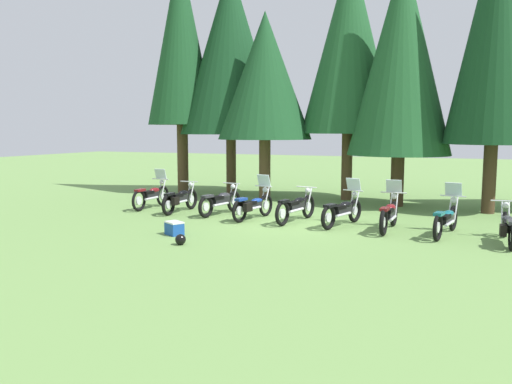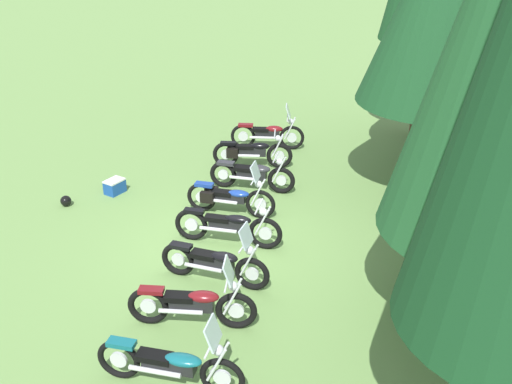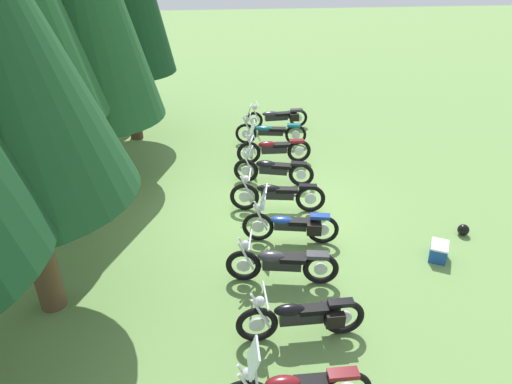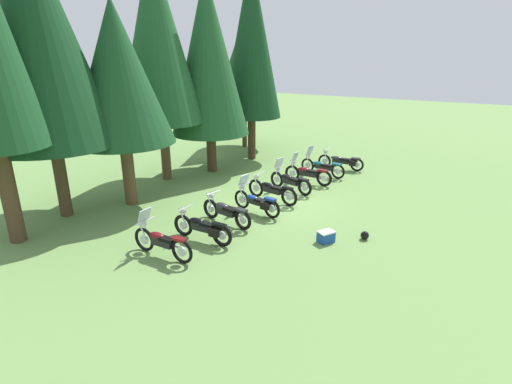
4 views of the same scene
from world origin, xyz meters
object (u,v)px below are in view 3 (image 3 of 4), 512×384
Objects in this scene: motorcycle_1 at (303,317)px; dropped_helmet at (463,230)px; motorcycle_3 at (292,224)px; motorcycle_5 at (272,169)px; motorcycle_8 at (278,117)px; picnic_cooler at (439,251)px; motorcycle_2 at (281,263)px; motorcycle_6 at (273,149)px; motorcycle_7 at (270,131)px; motorcycle_4 at (277,195)px.

motorcycle_1 is 8.35× the size of dropped_helmet.
motorcycle_5 is at bearing -78.41° from motorcycle_3.
motorcycle_3 reaches higher than motorcycle_8.
motorcycle_2 is at bearing 95.84° from picnic_cooler.
motorcycle_6 is at bearing 40.86° from dropped_helmet.
motorcycle_8 is (10.04, -1.17, -0.02)m from motorcycle_1.
motorcycle_5 reaches higher than picnic_cooler.
motorcycle_4 is at bearing 94.34° from motorcycle_7.
motorcycle_4 reaches higher than dropped_helmet.
motorcycle_5 is at bearing 82.14° from motorcycle_6.
motorcycle_6 reaches higher than motorcycle_4.
motorcycle_8 reaches higher than dropped_helmet.
motorcycle_6 is at bearing 95.90° from motorcycle_7.
motorcycle_2 is 0.93× the size of motorcycle_4.
motorcycle_8 is (1.47, -0.50, -0.03)m from motorcycle_7.
motorcycle_3 reaches higher than motorcycle_7.
dropped_helmet is (-3.06, -4.06, -0.33)m from motorcycle_5.
motorcycle_7 is at bearing -92.80° from motorcycle_6.
picnic_cooler is (-5.22, -2.83, -0.29)m from motorcycle_6.
motorcycle_2 is at bearing 104.26° from dropped_helmet.
motorcycle_2 is 8.37× the size of dropped_helmet.
motorcycle_2 is 1.04× the size of motorcycle_3.
motorcycle_4 is (1.40, 0.12, -0.00)m from motorcycle_3.
motorcycle_7 is 1.55m from motorcycle_8.
motorcycle_4 is 1.01× the size of motorcycle_7.
motorcycle_6 is 0.97× the size of motorcycle_7.
motorcycle_7 reaches higher than motorcycle_4.
motorcycle_5 reaches higher than motorcycle_1.
motorcycle_8 is 8.08m from dropped_helmet.
motorcycle_5 reaches higher than motorcycle_8.
motorcycle_2 reaches higher than picnic_cooler.
motorcycle_5 is 8.30× the size of dropped_helmet.
motorcycle_3 is 2.86m from motorcycle_5.
motorcycle_4 is 1.08× the size of motorcycle_5.
motorcycle_3 is 0.97× the size of motorcycle_5.
picnic_cooler is at bearing 120.03° from motorcycle_6.
motorcycle_3 reaches higher than motorcycle_1.
motorcycle_2 is 3.54m from picnic_cooler.
motorcycle_3 is at bearing 106.05° from motorcycle_5.
motorcycle_7 reaches higher than picnic_cooler.
motorcycle_3 is at bearing 88.66° from motorcycle_6.
motorcycle_4 is (2.74, -0.34, 0.01)m from motorcycle_2.
picnic_cooler reaches higher than dropped_helmet.
motorcycle_4 is at bearing 77.94° from motorcycle_8.
motorcycle_5 is at bearing 52.99° from dropped_helmet.
motorcycle_1 is at bearing 102.57° from motorcycle_5.
picnic_cooler is (0.36, -3.51, -0.27)m from motorcycle_2.
motorcycle_6 is (2.83, -0.34, 0.01)m from motorcycle_4.
motorcycle_6 reaches higher than motorcycle_5.
motorcycle_6 is 1.51m from motorcycle_7.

